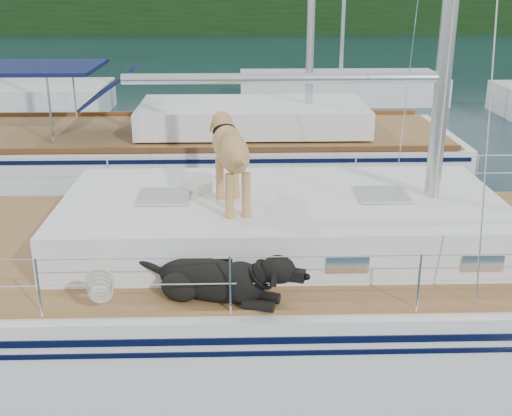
{
  "coord_description": "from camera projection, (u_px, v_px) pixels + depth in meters",
  "views": [
    {
      "loc": [
        0.29,
        -7.2,
        4.29
      ],
      "look_at": [
        0.5,
        0.2,
        1.6
      ],
      "focal_mm": 45.0,
      "sensor_mm": 36.0,
      "label": 1
    }
  ],
  "objects": [
    {
      "name": "ground",
      "position": [
        218.0,
        331.0,
        8.23
      ],
      "size": [
        120.0,
        120.0,
        0.0
      ],
      "primitive_type": "plane",
      "color": "black",
      "rests_on": "ground"
    },
    {
      "name": "shore_bank",
      "position": [
        234.0,
        24.0,
        51.43
      ],
      "size": [
        92.0,
        1.0,
        1.2
      ],
      "primitive_type": "cube",
      "color": "#595147",
      "rests_on": "ground"
    },
    {
      "name": "main_sailboat",
      "position": [
        224.0,
        283.0,
        7.99
      ],
      "size": [
        12.0,
        3.84,
        14.01
      ],
      "color": "white",
      "rests_on": "ground"
    },
    {
      "name": "neighbor_sailboat",
      "position": [
        203.0,
        154.0,
        13.99
      ],
      "size": [
        11.0,
        3.5,
        13.3
      ],
      "color": "white",
      "rests_on": "ground"
    },
    {
      "name": "bg_boat_center",
      "position": [
        340.0,
        88.0,
        23.21
      ],
      "size": [
        7.2,
        3.0,
        11.65
      ],
      "color": "white",
      "rests_on": "ground"
    }
  ]
}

